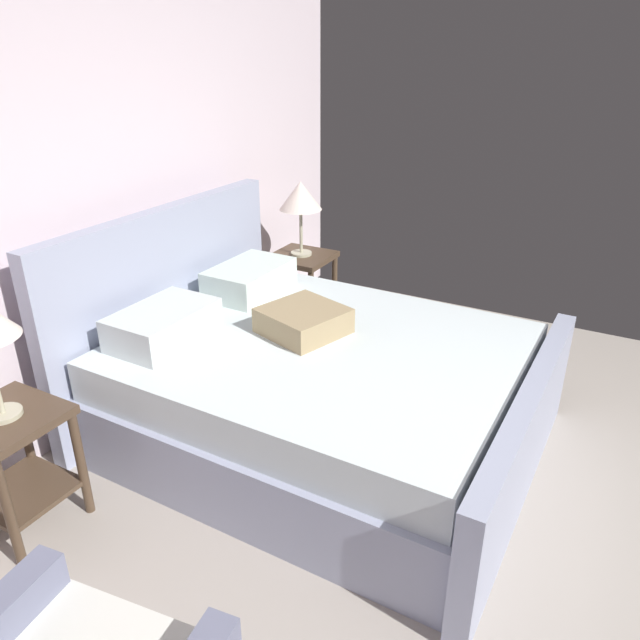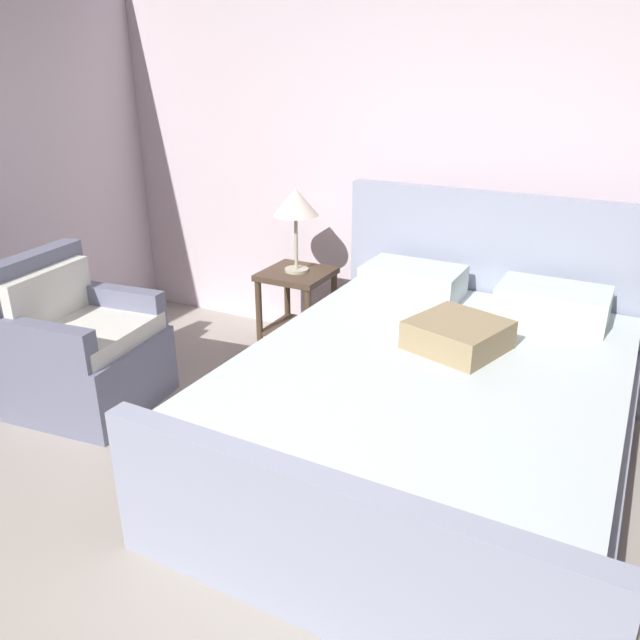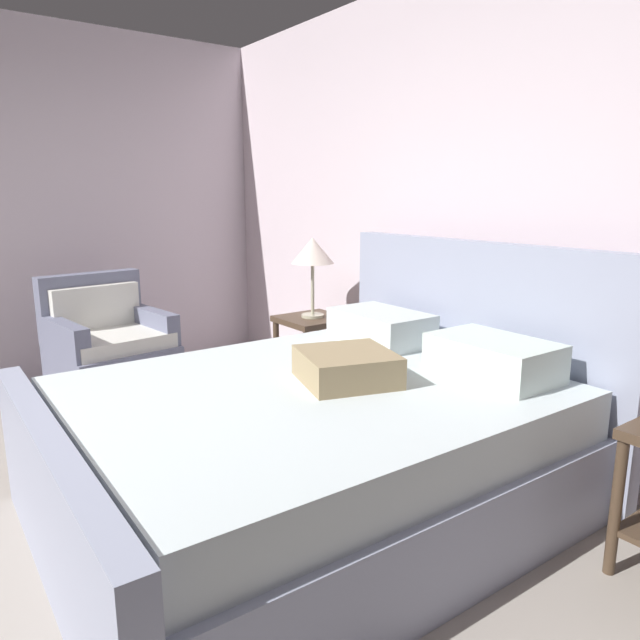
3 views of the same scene
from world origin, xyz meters
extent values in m
cube|color=#A89E93|center=(0.00, 0.00, -0.01)|extent=(5.14, 5.46, 0.02)
cube|color=silver|center=(0.00, 2.79, 1.36)|extent=(5.26, 0.12, 2.72)
cube|color=#9CA3BC|center=(0.31, 1.45, 0.20)|extent=(1.78, 2.10, 0.40)
cube|color=#9CA3BC|center=(0.32, 2.53, 0.60)|extent=(1.87, 0.13, 1.21)
cube|color=#9CA3BC|center=(0.29, 0.36, 0.33)|extent=(1.87, 0.13, 0.66)
cube|color=silver|center=(0.31, 1.45, 0.51)|extent=(1.70, 2.04, 0.22)
cube|color=silver|center=(-0.07, 2.21, 0.71)|extent=(0.57, 0.37, 0.18)
cube|color=silver|center=(0.71, 2.19, 0.71)|extent=(0.57, 0.37, 0.18)
cube|color=#9D8760|center=(0.37, 1.60, 0.69)|extent=(0.50, 0.50, 0.14)
cube|color=#493727|center=(1.56, 2.31, 0.58)|extent=(0.44, 0.44, 0.04)
cube|color=#493727|center=(1.56, 2.31, 0.18)|extent=(0.40, 0.40, 0.02)
cylinder|color=#493727|center=(1.37, 2.12, 0.28)|extent=(0.04, 0.04, 0.56)
cylinder|color=#493727|center=(1.75, 2.12, 0.28)|extent=(0.04, 0.04, 0.56)
cylinder|color=#493727|center=(1.37, 2.50, 0.28)|extent=(0.04, 0.04, 0.56)
cylinder|color=#493727|center=(1.75, 2.50, 0.28)|extent=(0.04, 0.04, 0.56)
cylinder|color=#B7B293|center=(1.56, 2.31, 0.61)|extent=(0.16, 0.16, 0.02)
cylinder|color=#B7B293|center=(1.56, 2.31, 0.79)|extent=(0.02, 0.02, 0.33)
cone|color=#F2DCCC|center=(1.56, 2.31, 1.06)|extent=(0.31, 0.31, 0.21)
cube|color=#493727|center=(-0.94, 2.35, 0.58)|extent=(0.44, 0.44, 0.04)
cube|color=#493727|center=(-0.94, 2.35, 0.18)|extent=(0.40, 0.40, 0.02)
cylinder|color=#493727|center=(-1.13, 2.16, 0.28)|extent=(0.04, 0.04, 0.56)
cylinder|color=#493727|center=(-0.75, 2.16, 0.28)|extent=(0.04, 0.04, 0.56)
cylinder|color=#493727|center=(-0.75, 2.54, 0.28)|extent=(0.04, 0.04, 0.56)
cylinder|color=#B7B293|center=(-0.94, 2.35, 0.61)|extent=(0.16, 0.16, 0.02)
camera|label=1|loc=(-2.22, 0.08, 2.09)|focal=33.91mm
camera|label=2|loc=(1.04, -1.12, 1.88)|focal=34.81mm
camera|label=3|loc=(2.32, 0.02, 1.45)|focal=32.52mm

